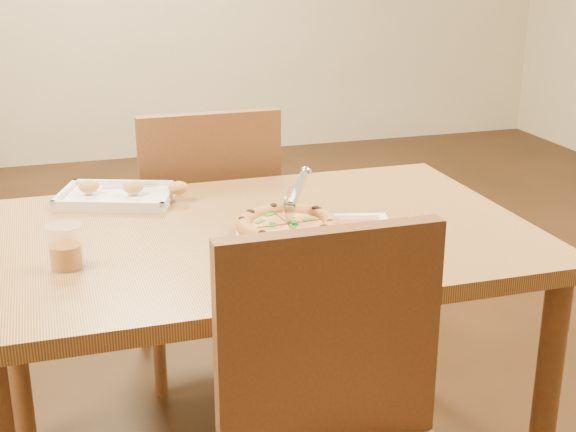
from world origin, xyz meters
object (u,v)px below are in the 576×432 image
object	(u,v)px
pizza	(288,225)
appetizer_tray	(120,196)
chair_far	(206,213)
menu	(331,246)
dining_table	(256,263)
plate	(288,234)
glass_tumbler	(65,249)
chair_near	(346,425)
pizza_cutter	(295,194)

from	to	relation	value
pizza	appetizer_tray	xyz separation A→B (m)	(-0.34, 0.38, -0.01)
chair_far	pizza	bearing A→B (deg)	95.26
pizza	menu	size ratio (longest dim) A/B	0.54
dining_table	plate	size ratio (longest dim) A/B	5.42
glass_tumbler	menu	xyz separation A→B (m)	(0.57, -0.05, -0.04)
plate	pizza	xyz separation A→B (m)	(0.00, 0.00, 0.02)
dining_table	pizza	size ratio (longest dim) A/B	5.42
chair_near	chair_far	distance (m)	1.20
plate	menu	world-z (taller)	plate
plate	pizza	distance (m)	0.02
menu	chair_near	bearing A→B (deg)	-106.61
plate	glass_tumbler	distance (m)	0.50
dining_table	chair_far	world-z (taller)	chair_far
plate	pizza	size ratio (longest dim) A/B	1.00
pizza_cutter	dining_table	bearing A→B (deg)	114.73
pizza	appetizer_tray	size ratio (longest dim) A/B	0.68
dining_table	pizza	world-z (taller)	pizza
dining_table	chair_far	size ratio (longest dim) A/B	2.77
appetizer_tray	menu	world-z (taller)	appetizer_tray
chair_far	menu	xyz separation A→B (m)	(0.13, -0.76, 0.16)
chair_far	glass_tumbler	world-z (taller)	chair_far
appetizer_tray	glass_tumbler	distance (m)	0.45
plate	pizza_cutter	xyz separation A→B (m)	(0.03, 0.05, 0.08)
menu	pizza	bearing A→B (deg)	126.31
dining_table	appetizer_tray	world-z (taller)	appetizer_tray
chair_near	chair_far	bearing A→B (deg)	90.00
plate	menu	xyz separation A→B (m)	(0.07, -0.09, -0.00)
dining_table	pizza	distance (m)	0.14
plate	pizza	world-z (taller)	pizza
pizza_cutter	plate	bearing A→B (deg)	-179.45
appetizer_tray	chair_far	bearing A→B (deg)	44.74
chair_near	chair_far	world-z (taller)	same
plate	appetizer_tray	xyz separation A→B (m)	(-0.34, 0.39, 0.01)
dining_table	appetizer_tray	xyz separation A→B (m)	(-0.28, 0.32, 0.10)
plate	pizza_cutter	distance (m)	0.10
chair_near	appetizer_tray	bearing A→B (deg)	106.98
dining_table	plate	xyz separation A→B (m)	(0.06, -0.06, 0.09)
dining_table	appetizer_tray	bearing A→B (deg)	131.21
pizza	appetizer_tray	distance (m)	0.51
chair_far	dining_table	bearing A→B (deg)	90.00
chair_near	menu	bearing A→B (deg)	73.39
chair_far	glass_tumbler	bearing A→B (deg)	58.15
chair_far	pizza	distance (m)	0.69
dining_table	chair_near	xyz separation A→B (m)	(0.00, -0.60, -0.07)
dining_table	pizza_cutter	xyz separation A→B (m)	(0.09, -0.02, 0.17)
dining_table	appetizer_tray	distance (m)	0.44
chair_near	menu	distance (m)	0.49
chair_near	glass_tumbler	xyz separation A→B (m)	(-0.44, 0.50, 0.19)
pizza	menu	xyz separation A→B (m)	(0.07, -0.10, -0.02)
plate	pizza_cutter	size ratio (longest dim) A/B	1.68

